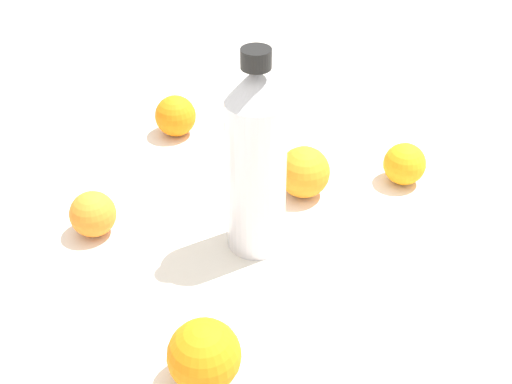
% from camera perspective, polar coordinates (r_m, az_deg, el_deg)
% --- Properties ---
extents(ground_plane, '(2.40, 2.40, 0.00)m').
position_cam_1_polar(ground_plane, '(0.86, -0.49, -5.15)').
color(ground_plane, silver).
extents(water_bottle, '(0.07, 0.07, 0.27)m').
position_cam_1_polar(water_bottle, '(0.80, 0.00, 2.64)').
color(water_bottle, silver).
rests_on(water_bottle, ground_plane).
extents(orange_0, '(0.07, 0.07, 0.07)m').
position_cam_1_polar(orange_0, '(0.94, 4.08, 1.69)').
color(orange_0, orange).
rests_on(orange_0, ground_plane).
extents(orange_1, '(0.08, 0.08, 0.08)m').
position_cam_1_polar(orange_1, '(0.70, -4.41, -13.60)').
color(orange_1, orange).
rests_on(orange_1, ground_plane).
extents(orange_2, '(0.07, 0.07, 0.07)m').
position_cam_1_polar(orange_2, '(1.09, -6.82, 6.41)').
color(orange_2, orange).
rests_on(orange_2, ground_plane).
extents(orange_3, '(0.06, 0.06, 0.06)m').
position_cam_1_polar(orange_3, '(0.90, -13.62, -1.82)').
color(orange_3, orange).
rests_on(orange_3, ground_plane).
extents(orange_4, '(0.06, 0.06, 0.06)m').
position_cam_1_polar(orange_4, '(0.99, 12.43, 2.33)').
color(orange_4, orange).
rests_on(orange_4, ground_plane).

